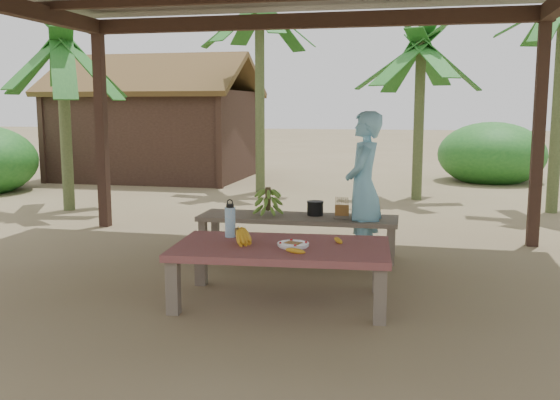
% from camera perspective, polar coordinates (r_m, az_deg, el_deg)
% --- Properties ---
extents(ground, '(80.00, 80.00, 0.00)m').
position_cam_1_polar(ground, '(5.93, -2.06, -7.68)').
color(ground, brown).
rests_on(ground, ground).
extents(work_table, '(1.87, 1.14, 0.50)m').
position_cam_1_polar(work_table, '(5.28, 0.15, -4.83)').
color(work_table, brown).
rests_on(work_table, ground).
extents(bench, '(2.21, 0.64, 0.45)m').
position_cam_1_polar(bench, '(6.94, 1.63, -1.93)').
color(bench, brown).
rests_on(bench, ground).
extents(ripe_banana_bunch, '(0.30, 0.28, 0.15)m').
position_cam_1_polar(ripe_banana_bunch, '(5.30, -3.98, -3.24)').
color(ripe_banana_bunch, gold).
rests_on(ripe_banana_bunch, work_table).
extents(plate, '(0.26, 0.26, 0.04)m').
position_cam_1_polar(plate, '(5.20, 1.21, -4.10)').
color(plate, white).
rests_on(plate, work_table).
extents(loose_banana_front, '(0.17, 0.08, 0.04)m').
position_cam_1_polar(loose_banana_front, '(4.96, 1.42, -4.67)').
color(loose_banana_front, gold).
rests_on(loose_banana_front, work_table).
extents(loose_banana_side, '(0.12, 0.13, 0.04)m').
position_cam_1_polar(loose_banana_side, '(5.36, 5.36, -3.70)').
color(loose_banana_side, gold).
rests_on(loose_banana_side, work_table).
extents(water_flask, '(0.09, 0.09, 0.34)m').
position_cam_1_polar(water_flask, '(5.58, -4.58, -1.93)').
color(water_flask, '#4499D4').
rests_on(water_flask, work_table).
extents(green_banana_stalk, '(0.29, 0.29, 0.33)m').
position_cam_1_polar(green_banana_stalk, '(6.96, -1.10, -0.05)').
color(green_banana_stalk, '#598C2D').
rests_on(green_banana_stalk, bench).
extents(cooking_pot, '(0.18, 0.18, 0.15)m').
position_cam_1_polar(cooking_pot, '(6.97, 3.24, -0.79)').
color(cooking_pot, black).
rests_on(cooking_pot, bench).
extents(skewer_rack, '(0.18, 0.08, 0.24)m').
position_cam_1_polar(skewer_rack, '(6.79, 5.68, -0.69)').
color(skewer_rack, '#A57F47').
rests_on(skewer_rack, bench).
extents(woman, '(0.43, 0.61, 1.61)m').
position_cam_1_polar(woman, '(6.73, 7.63, 1.20)').
color(woman, '#76BFDF').
rests_on(woman, ground).
extents(hut, '(4.40, 3.43, 2.85)m').
position_cam_1_polar(hut, '(14.77, -11.16, 6.26)').
color(hut, black).
rests_on(hut, ground).
extents(banana_plant_n, '(1.80, 1.80, 2.96)m').
position_cam_1_polar(banana_plant_n, '(11.37, 12.76, 12.49)').
color(banana_plant_n, '#596638').
rests_on(banana_plant_n, ground).
extents(banana_plant_nw, '(1.80, 1.80, 3.79)m').
position_cam_1_polar(banana_plant_nw, '(12.18, -1.89, 16.21)').
color(banana_plant_nw, '#596638').
rests_on(banana_plant_nw, ground).
extents(banana_plant_w, '(1.80, 1.80, 2.87)m').
position_cam_1_polar(banana_plant_w, '(10.52, -19.32, 12.08)').
color(banana_plant_w, '#596638').
rests_on(banana_plant_w, ground).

